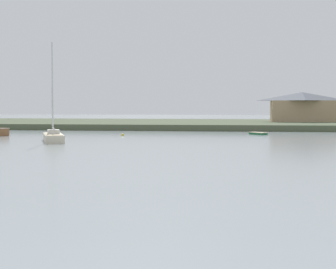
{
  "coord_description": "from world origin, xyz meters",
  "views": [
    {
      "loc": [
        14.5,
        -12.04,
        3.77
      ],
      "look_at": [
        8.74,
        30.16,
        1.54
      ],
      "focal_mm": 54.95,
      "sensor_mm": 36.0,
      "label": 1
    }
  ],
  "objects": [
    {
      "name": "sailboat_cream",
      "position": [
        -5.84,
        42.66,
        0.25
      ],
      "size": [
        4.91,
        8.0,
        11.64
      ],
      "color": "beige",
      "rests_on": "ground"
    },
    {
      "name": "far_shore_bank",
      "position": [
        0.0,
        91.96,
        0.5
      ],
      "size": [
        233.82,
        44.13,
        1.01
      ],
      "primitive_type": "cube",
      "color": "#4C563D",
      "rests_on": "ground"
    },
    {
      "name": "dinghy_green",
      "position": [
        17.3,
        60.95,
        0.11
      ],
      "size": [
        2.72,
        3.09,
        0.44
      ],
      "color": "#236B3D",
      "rests_on": "ground"
    },
    {
      "name": "mooring_buoy_yellow",
      "position": [
        -0.93,
        55.65,
        0.07
      ],
      "size": [
        0.37,
        0.37,
        0.43
      ],
      "color": "yellow",
      "rests_on": "ground"
    },
    {
      "name": "cottage_eastern",
      "position": [
        27.03,
        92.48,
        4.02
      ],
      "size": [
        12.89,
        8.57,
        5.83
      ],
      "color": "tan",
      "rests_on": "far_shore_bank"
    }
  ]
}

